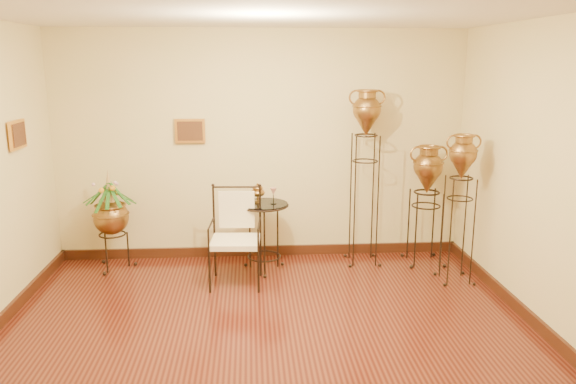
{
  "coord_description": "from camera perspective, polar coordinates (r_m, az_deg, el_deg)",
  "views": [
    {
      "loc": [
        -0.14,
        -4.32,
        2.42
      ],
      "look_at": [
        0.25,
        1.3,
        1.1
      ],
      "focal_mm": 35.0,
      "sensor_mm": 36.0,
      "label": 1
    }
  ],
  "objects": [
    {
      "name": "ground",
      "position": [
        4.96,
        -1.93,
        -16.05
      ],
      "size": [
        5.0,
        5.0,
        0.0
      ],
      "primitive_type": "plane",
      "color": "#5C2515",
      "rests_on": "ground"
    },
    {
      "name": "room_shell",
      "position": [
        4.39,
        -2.19,
        4.16
      ],
      "size": [
        5.02,
        5.02,
        2.81
      ],
      "color": "beige",
      "rests_on": "ground"
    },
    {
      "name": "amphora_tall",
      "position": [
        6.75,
        7.79,
        1.64
      ],
      "size": [
        0.53,
        0.53,
        2.12
      ],
      "rotation": [
        0.0,
        0.0,
        -0.33
      ],
      "color": "black",
      "rests_on": "ground"
    },
    {
      "name": "amphora_mid",
      "position": [
        6.44,
        17.0,
        -1.53
      ],
      "size": [
        0.41,
        0.41,
        1.68
      ],
      "rotation": [
        0.0,
        0.0,
        0.1
      ],
      "color": "black",
      "rests_on": "ground"
    },
    {
      "name": "amphora_short",
      "position": [
        6.96,
        13.85,
        -1.22
      ],
      "size": [
        0.59,
        0.59,
        1.47
      ],
      "rotation": [
        0.0,
        0.0,
        0.43
      ],
      "color": "black",
      "rests_on": "ground"
    },
    {
      "name": "planter_urn",
      "position": [
        6.9,
        -17.56,
        -2.04
      ],
      "size": [
        0.71,
        0.71,
        1.22
      ],
      "rotation": [
        0.0,
        0.0,
        0.1
      ],
      "color": "black",
      "rests_on": "ground"
    },
    {
      "name": "armchair",
      "position": [
        6.17,
        -5.36,
        -4.65
      ],
      "size": [
        0.64,
        0.6,
        1.07
      ],
      "rotation": [
        0.0,
        0.0,
        -0.07
      ],
      "color": "black",
      "rests_on": "ground"
    },
    {
      "name": "side_table",
      "position": [
        6.6,
        -2.46,
        -4.43
      ],
      "size": [
        0.7,
        0.7,
        1.03
      ],
      "rotation": [
        0.0,
        0.0,
        0.3
      ],
      "color": "black",
      "rests_on": "ground"
    }
  ]
}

